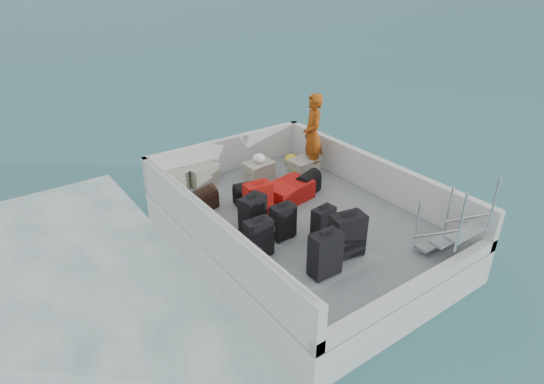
# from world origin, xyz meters

# --- Properties ---
(ground) EXTENTS (160.00, 160.00, 0.00)m
(ground) POSITION_xyz_m (0.00, 0.00, 0.00)
(ground) COLOR #16494F
(ground) RESTS_ON ground
(ferry_hull) EXTENTS (3.60, 5.00, 0.60)m
(ferry_hull) POSITION_xyz_m (0.00, 0.00, 0.30)
(ferry_hull) COLOR silver
(ferry_hull) RESTS_ON ground
(deck) EXTENTS (3.30, 4.70, 0.02)m
(deck) POSITION_xyz_m (0.00, 0.00, 0.61)
(deck) COLOR slate
(deck) RESTS_ON ferry_hull
(deck_fittings) EXTENTS (3.60, 5.00, 0.90)m
(deck_fittings) POSITION_xyz_m (0.35, -0.32, 0.99)
(deck_fittings) COLOR #B7BCBC
(deck_fittings) RESTS_ON deck
(suitcase_1) EXTENTS (0.42, 0.26, 0.60)m
(suitcase_1) POSITION_xyz_m (-1.21, -0.50, 0.92)
(suitcase_1) COLOR black
(suitcase_1) RESTS_ON deck
(suitcase_2) EXTENTS (0.49, 0.37, 0.62)m
(suitcase_2) POSITION_xyz_m (-0.90, 0.13, 0.93)
(suitcase_2) COLOR black
(suitcase_2) RESTS_ON deck
(suitcase_3) EXTENTS (0.45, 0.27, 0.68)m
(suitcase_3) POSITION_xyz_m (-0.72, -1.41, 0.96)
(suitcase_3) COLOR black
(suitcase_3) RESTS_ON deck
(suitcase_4) EXTENTS (0.39, 0.24, 0.57)m
(suitcase_4) POSITION_xyz_m (-0.63, -0.32, 0.91)
(suitcase_4) COLOR black
(suitcase_4) RESTS_ON deck
(suitcase_5) EXTENTS (0.48, 0.31, 0.63)m
(suitcase_5) POSITION_xyz_m (-0.57, 0.46, 0.93)
(suitcase_5) COLOR #A9120D
(suitcase_5) RESTS_ON deck
(suitcase_6) EXTENTS (0.55, 0.39, 0.69)m
(suitcase_6) POSITION_xyz_m (-0.15, -1.25, 0.97)
(suitcase_6) COLOR black
(suitcase_6) RESTS_ON deck
(suitcase_7) EXTENTS (0.40, 0.26, 0.53)m
(suitcase_7) POSITION_xyz_m (-0.10, -0.68, 0.88)
(suitcase_7) COLOR black
(suitcase_7) RESTS_ON deck
(suitcase_8) EXTENTS (0.93, 0.69, 0.34)m
(suitcase_8) POSITION_xyz_m (0.22, 0.64, 0.79)
(suitcase_8) COLOR #A9120D
(suitcase_8) RESTS_ON deck
(duffel_0) EXTENTS (0.52, 0.41, 0.32)m
(duffel_0) POSITION_xyz_m (-1.20, 1.23, 0.78)
(duffel_0) COLOR black
(duffel_0) RESTS_ON deck
(duffel_1) EXTENTS (0.48, 0.39, 0.32)m
(duffel_1) POSITION_xyz_m (-0.49, 0.97, 0.78)
(duffel_1) COLOR black
(duffel_1) RESTS_ON deck
(duffel_2) EXTENTS (0.58, 0.45, 0.32)m
(duffel_2) POSITION_xyz_m (0.69, 0.65, 0.78)
(duffel_2) COLOR black
(duffel_2) RESTS_ON deck
(crate_0) EXTENTS (0.70, 0.60, 0.36)m
(crate_0) POSITION_xyz_m (-1.40, 2.20, 0.80)
(crate_0) COLOR gray
(crate_0) RESTS_ON deck
(crate_1) EXTENTS (0.63, 0.49, 0.34)m
(crate_1) POSITION_xyz_m (-0.72, 2.20, 0.79)
(crate_1) COLOR gray
(crate_1) RESTS_ON deck
(crate_2) EXTENTS (0.55, 0.39, 0.33)m
(crate_2) POSITION_xyz_m (0.28, 1.69, 0.78)
(crate_2) COLOR gray
(crate_2) RESTS_ON deck
(crate_3) EXTENTS (0.59, 0.44, 0.33)m
(crate_3) POSITION_xyz_m (1.10, 1.28, 0.79)
(crate_3) COLOR gray
(crate_3) RESTS_ON deck
(yellow_bag) EXTENTS (0.28, 0.26, 0.22)m
(yellow_bag) POSITION_xyz_m (1.26, 1.90, 0.73)
(yellow_bag) COLOR yellow
(yellow_bag) RESTS_ON deck
(white_bag) EXTENTS (0.24, 0.24, 0.18)m
(white_bag) POSITION_xyz_m (0.28, 1.69, 1.04)
(white_bag) COLOR white
(white_bag) RESTS_ON crate_2
(passenger) EXTENTS (0.63, 0.73, 1.67)m
(passenger) POSITION_xyz_m (1.30, 1.28, 1.45)
(passenger) COLOR #CD5A13
(passenger) RESTS_ON deck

